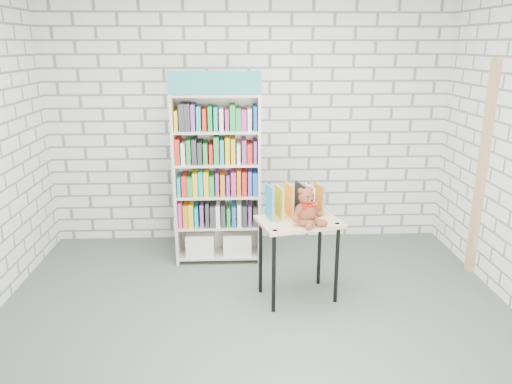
{
  "coord_description": "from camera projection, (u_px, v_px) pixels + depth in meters",
  "views": [
    {
      "loc": [
        -0.17,
        -3.63,
        2.23
      ],
      "look_at": [
        0.03,
        0.95,
        0.87
      ],
      "focal_mm": 35.0,
      "sensor_mm": 36.0,
      "label": 1
    }
  ],
  "objects": [
    {
      "name": "ground",
      "position": [
        257.0,
        325.0,
        4.12
      ],
      "size": [
        4.5,
        4.5,
        0.0
      ],
      "primitive_type": "plane",
      "color": "#465346",
      "rests_on": "ground"
    },
    {
      "name": "display_table",
      "position": [
        299.0,
        231.0,
        4.4
      ],
      "size": [
        0.79,
        0.64,
        0.75
      ],
      "color": "tan",
      "rests_on": "ground"
    },
    {
      "name": "room_shell",
      "position": [
        257.0,
        108.0,
        3.61
      ],
      "size": [
        4.52,
        4.02,
        2.81
      ],
      "color": "silver",
      "rests_on": "ground"
    },
    {
      "name": "door_trim",
      "position": [
        482.0,
        171.0,
        4.82
      ],
      "size": [
        0.05,
        0.12,
        2.1
      ],
      "primitive_type": "cube",
      "color": "tan",
      "rests_on": "ground"
    },
    {
      "name": "table_books",
      "position": [
        295.0,
        201.0,
        4.44
      ],
      "size": [
        0.52,
        0.33,
        0.29
      ],
      "color": "teal",
      "rests_on": "display_table"
    },
    {
      "name": "teddy_bear",
      "position": [
        307.0,
        209.0,
        4.25
      ],
      "size": [
        0.31,
        0.29,
        0.32
      ],
      "color": "brown",
      "rests_on": "display_table"
    },
    {
      "name": "bookshelf",
      "position": [
        217.0,
        178.0,
        5.14
      ],
      "size": [
        0.88,
        0.34,
        1.99
      ],
      "color": "beige",
      "rests_on": "ground"
    }
  ]
}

